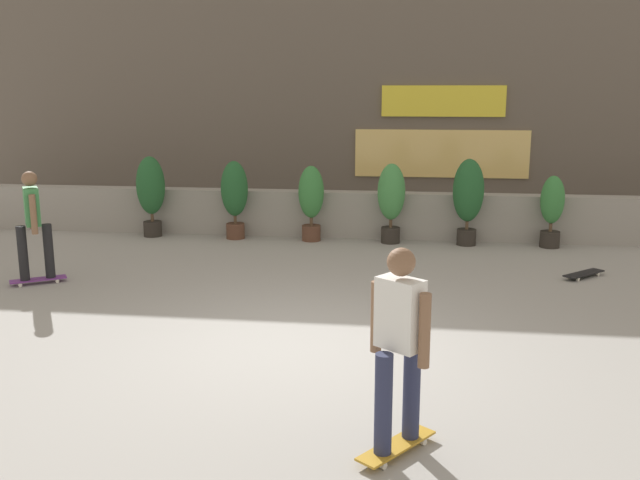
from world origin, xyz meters
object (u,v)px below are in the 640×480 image
at_px(potted_plant_3, 391,197).
at_px(skateboard_near_camera, 584,274).
at_px(potted_plant_5, 552,207).
at_px(skater_far_right, 399,342).
at_px(potted_plant_1, 234,194).
at_px(skater_far_left, 33,222).
at_px(potted_plant_2, 311,198).
at_px(potted_plant_4, 468,195).
at_px(potted_plant_0, 151,190).

distance_m(potted_plant_3, skateboard_near_camera, 3.82).
height_order(potted_plant_5, skater_far_right, skater_far_right).
xyz_separation_m(potted_plant_1, skater_far_left, (-2.14, -3.56, 0.06)).
distance_m(potted_plant_1, potted_plant_3, 3.02).
relative_size(potted_plant_2, potted_plant_4, 0.90).
relative_size(potted_plant_3, skateboard_near_camera, 2.09).
bearing_deg(potted_plant_1, potted_plant_4, 0.00).
height_order(potted_plant_0, skater_far_left, skater_far_left).
xyz_separation_m(potted_plant_4, skater_far_right, (-1.12, -7.89, -0.01)).
xyz_separation_m(potted_plant_5, skateboard_near_camera, (0.13, -2.13, -0.69)).
bearing_deg(potted_plant_0, potted_plant_5, 0.00).
distance_m(potted_plant_0, skater_far_left, 3.59).
bearing_deg(skater_far_left, potted_plant_0, 82.67).
distance_m(potted_plant_4, skater_far_right, 7.97).
bearing_deg(potted_plant_1, potted_plant_3, -0.00).
height_order(potted_plant_1, potted_plant_3, potted_plant_1).
height_order(potted_plant_3, skateboard_near_camera, potted_plant_3).
relative_size(potted_plant_0, potted_plant_3, 1.05).
distance_m(potted_plant_2, skater_far_left, 5.09).
bearing_deg(skateboard_near_camera, potted_plant_1, 160.74).
xyz_separation_m(potted_plant_3, skater_far_left, (-5.17, -3.56, 0.06)).
bearing_deg(skater_far_left, potted_plant_3, 34.53).
bearing_deg(potted_plant_3, potted_plant_4, 0.00).
bearing_deg(skater_far_left, skater_far_right, -38.35).
xyz_separation_m(potted_plant_3, potted_plant_5, (2.94, 0.00, -0.13)).
bearing_deg(potted_plant_5, potted_plant_1, 180.00).
xyz_separation_m(potted_plant_2, skater_far_left, (-3.65, -3.56, 0.11)).
distance_m(potted_plant_2, potted_plant_4, 2.95).
distance_m(potted_plant_3, potted_plant_5, 2.94).
xyz_separation_m(potted_plant_3, potted_plant_4, (1.42, 0.00, 0.07)).
bearing_deg(skateboard_near_camera, potted_plant_3, 145.22).
distance_m(potted_plant_1, skater_far_right, 8.56).
bearing_deg(skater_far_left, potted_plant_1, 58.91).
height_order(potted_plant_3, skater_far_right, skater_far_right).
relative_size(potted_plant_4, skateboard_near_camera, 2.24).
relative_size(potted_plant_2, skater_far_right, 0.85).
bearing_deg(skateboard_near_camera, skater_far_left, -170.16).
xyz_separation_m(potted_plant_2, skateboard_near_camera, (4.59, -2.13, -0.77)).
relative_size(potted_plant_0, potted_plant_5, 1.19).
bearing_deg(skateboard_near_camera, potted_plant_2, 155.12).
relative_size(potted_plant_5, skateboard_near_camera, 1.84).
distance_m(potted_plant_4, potted_plant_5, 1.53).
distance_m(potted_plant_0, skateboard_near_camera, 8.11).
bearing_deg(potted_plant_3, potted_plant_0, 180.00).
xyz_separation_m(potted_plant_1, skater_far_right, (3.33, -7.89, 0.06)).
height_order(potted_plant_1, potted_plant_2, potted_plant_1).
bearing_deg(potted_plant_1, potted_plant_0, 180.00).
xyz_separation_m(potted_plant_0, potted_plant_4, (6.13, 0.00, 0.02)).
bearing_deg(potted_plant_4, skateboard_near_camera, -52.30).
bearing_deg(potted_plant_5, potted_plant_0, 180.00).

